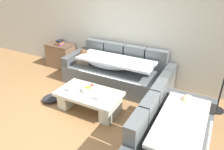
{
  "coord_description": "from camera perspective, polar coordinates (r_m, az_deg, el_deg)",
  "views": [
    {
      "loc": [
        2.16,
        -2.3,
        2.46
      ],
      "look_at": [
        0.39,
        1.06,
        0.55
      ],
      "focal_mm": 34.41,
      "sensor_mm": 36.0,
      "label": 1
    }
  ],
  "objects": [
    {
      "name": "wine_glass_near_right",
      "position": [
        3.72,
        -3.38,
        -5.24
      ],
      "size": [
        0.07,
        0.07,
        0.17
      ],
      "color": "silver",
      "rests_on": "coffee_table"
    },
    {
      "name": "couch_along_wall",
      "position": [
        4.88,
        1.05,
        0.81
      ],
      "size": [
        2.42,
        0.92,
        0.88
      ],
      "color": "#54595C",
      "rests_on": "ground_plane"
    },
    {
      "name": "coffee_table",
      "position": [
        4.1,
        -6.04,
        -6.32
      ],
      "size": [
        1.2,
        0.68,
        0.38
      ],
      "color": "beige",
      "rests_on": "ground_plane"
    },
    {
      "name": "back_wall",
      "position": [
        5.07,
        1.9,
        14.04
      ],
      "size": [
        9.0,
        0.1,
        2.7
      ],
      "primitive_type": "cube",
      "color": "#B8BAB0",
      "rests_on": "ground_plane"
    },
    {
      "name": "open_magazine",
      "position": [
        3.98,
        -1.94,
        -4.77
      ],
      "size": [
        0.29,
        0.22,
        0.01
      ],
      "primitive_type": "cube",
      "rotation": [
        0.0,
        0.0,
        -0.04
      ],
      "color": "white",
      "rests_on": "coffee_table"
    },
    {
      "name": "side_cabinet",
      "position": [
        5.99,
        -13.44,
        5.02
      ],
      "size": [
        0.72,
        0.44,
        0.64
      ],
      "color": "brown",
      "rests_on": "ground_plane"
    },
    {
      "name": "fruit_bowl",
      "position": [
        4.05,
        -6.11,
        -3.67
      ],
      "size": [
        0.28,
        0.28,
        0.1
      ],
      "color": "silver",
      "rests_on": "coffee_table"
    },
    {
      "name": "wine_glass_near_left",
      "position": [
        4.03,
        -10.94,
        -3.01
      ],
      "size": [
        0.07,
        0.07,
        0.17
      ],
      "color": "silver",
      "rests_on": "coffee_table"
    },
    {
      "name": "couch_near_window",
      "position": [
        3.22,
        15.5,
        -15.81
      ],
      "size": [
        0.92,
        1.76,
        0.88
      ],
      "rotation": [
        0.0,
        0.0,
        1.57
      ],
      "color": "#54595C",
      "rests_on": "ground_plane"
    },
    {
      "name": "crumpled_garment",
      "position": [
        4.59,
        -15.64,
        -5.93
      ],
      "size": [
        0.48,
        0.51,
        0.12
      ],
      "primitive_type": "ellipsoid",
      "rotation": [
        0.0,
        0.0,
        1.01
      ],
      "color": "#232328",
      "rests_on": "ground_plane"
    },
    {
      "name": "ground_plane",
      "position": [
        4.0,
        -12.37,
        -11.99
      ],
      "size": [
        14.0,
        14.0,
        0.0
      ],
      "primitive_type": "plane",
      "color": "olive"
    },
    {
      "name": "book_stack_on_cabinet",
      "position": [
        5.84,
        -13.64,
        8.43
      ],
      "size": [
        0.17,
        0.21,
        0.12
      ],
      "color": "#72337F",
      "rests_on": "side_cabinet"
    }
  ]
}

